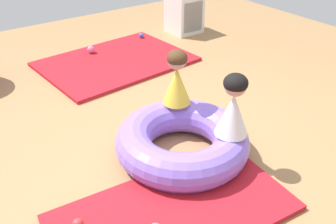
% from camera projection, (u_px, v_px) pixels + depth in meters
% --- Properties ---
extents(ground_plane, '(8.00, 8.00, 0.00)m').
position_uv_depth(ground_plane, '(177.00, 149.00, 3.28)').
color(ground_plane, '#9E7549').
extents(gym_mat_near_left, '(1.72, 1.01, 0.04)m').
position_uv_depth(gym_mat_near_left, '(174.00, 212.00, 2.62)').
color(gym_mat_near_left, '#B21923').
rests_on(gym_mat_near_left, ground).
extents(gym_mat_front, '(1.88, 1.42, 0.04)m').
position_uv_depth(gym_mat_front, '(116.00, 62.00, 4.82)').
color(gym_mat_front, '#B21923').
rests_on(gym_mat_front, ground).
extents(inflatable_cushion, '(1.10, 1.10, 0.30)m').
position_uv_depth(inflatable_cushion, '(182.00, 141.00, 3.12)').
color(inflatable_cushion, '#8466E0').
rests_on(inflatable_cushion, ground).
extents(child_in_white, '(0.34, 0.34, 0.50)m').
position_uv_depth(child_in_white, '(233.00, 106.00, 2.83)').
color(child_in_white, white).
rests_on(child_in_white, inflatable_cushion).
extents(child_in_yellow, '(0.33, 0.33, 0.49)m').
position_uv_depth(child_in_yellow, '(177.00, 78.00, 3.24)').
color(child_in_yellow, yellow).
rests_on(child_in_yellow, inflatable_cushion).
extents(play_ball_pink, '(0.10, 0.10, 0.10)m').
position_uv_depth(play_ball_pink, '(91.00, 49.00, 4.99)').
color(play_ball_pink, pink).
rests_on(play_ball_pink, gym_mat_front).
extents(play_ball_red, '(0.08, 0.08, 0.08)m').
position_uv_depth(play_ball_red, '(78.00, 224.00, 2.45)').
color(play_ball_red, red).
rests_on(play_ball_red, gym_mat_near_left).
extents(play_ball_blue, '(0.07, 0.07, 0.07)m').
position_uv_depth(play_ball_blue, '(141.00, 35.00, 5.49)').
color(play_ball_blue, blue).
rests_on(play_ball_blue, gym_mat_front).
extents(storage_cube, '(0.44, 0.44, 0.56)m').
position_uv_depth(storage_cube, '(185.00, 14.00, 5.69)').
color(storage_cube, silver).
rests_on(storage_cube, ground).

